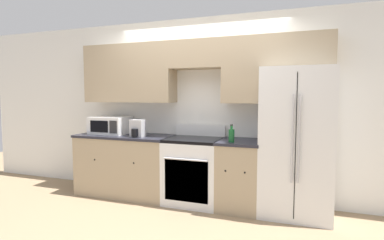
{
  "coord_description": "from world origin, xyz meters",
  "views": [
    {
      "loc": [
        1.36,
        -3.53,
        1.48
      ],
      "look_at": [
        -0.0,
        0.31,
        1.15
      ],
      "focal_mm": 28.0,
      "sensor_mm": 36.0,
      "label": 1
    }
  ],
  "objects_px": {
    "microwave": "(110,125)",
    "bottle": "(231,135)",
    "oven_range": "(194,170)",
    "refrigerator": "(296,142)"
  },
  "relations": [
    {
      "from": "oven_range",
      "to": "microwave",
      "type": "xyz_separation_m",
      "value": [
        -1.36,
        0.03,
        0.58
      ]
    },
    {
      "from": "microwave",
      "to": "bottle",
      "type": "bearing_deg",
      "value": -5.79
    },
    {
      "from": "refrigerator",
      "to": "bottle",
      "type": "bearing_deg",
      "value": -163.62
    },
    {
      "from": "bottle",
      "to": "microwave",
      "type": "bearing_deg",
      "value": 174.21
    },
    {
      "from": "refrigerator",
      "to": "microwave",
      "type": "height_order",
      "value": "refrigerator"
    },
    {
      "from": "oven_range",
      "to": "bottle",
      "type": "xyz_separation_m",
      "value": [
        0.56,
        -0.16,
        0.53
      ]
    },
    {
      "from": "refrigerator",
      "to": "bottle",
      "type": "distance_m",
      "value": 0.8
    },
    {
      "from": "refrigerator",
      "to": "microwave",
      "type": "distance_m",
      "value": 2.69
    },
    {
      "from": "microwave",
      "to": "bottle",
      "type": "xyz_separation_m",
      "value": [
        1.92,
        -0.19,
        -0.04
      ]
    },
    {
      "from": "refrigerator",
      "to": "bottle",
      "type": "height_order",
      "value": "refrigerator"
    }
  ]
}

